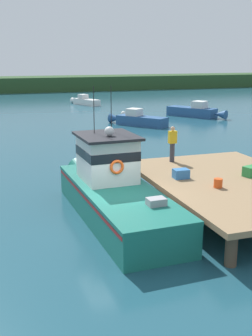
% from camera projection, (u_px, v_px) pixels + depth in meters
% --- Properties ---
extents(ground_plane, '(200.00, 200.00, 0.00)m').
position_uv_depth(ground_plane, '(116.00, 224.00, 15.62)').
color(ground_plane, '#1E4C5B').
extents(dock, '(6.00, 9.00, 1.20)m').
position_uv_depth(dock, '(233.00, 184.00, 16.84)').
color(dock, '#4C3D2D').
rests_on(dock, ground).
extents(main_fishing_boat, '(2.81, 9.86, 4.80)m').
position_uv_depth(main_fishing_boat, '(113.00, 189.00, 16.34)').
color(main_fishing_boat, '#196B5B').
rests_on(main_fishing_boat, ground).
extents(crate_stack_mid_dock, '(0.70, 0.60, 0.41)m').
position_uv_depth(crate_stack_mid_dock, '(251.00, 171.00, 17.34)').
color(crate_stack_mid_dock, '#2D8442').
rests_on(crate_stack_mid_dock, dock).
extents(crate_single_far, '(0.61, 0.46, 0.37)m').
position_uv_depth(crate_single_far, '(181.00, 174.00, 17.07)').
color(crate_single_far, '#3370B2').
rests_on(crate_single_far, dock).
extents(bait_bucket, '(0.32, 0.32, 0.34)m').
position_uv_depth(bait_bucket, '(218.00, 183.00, 15.87)').
color(bait_bucket, '#E04C19').
rests_on(bait_bucket, dock).
extents(deckhand_by_the_boat, '(0.36, 0.22, 1.63)m').
position_uv_depth(deckhand_by_the_boat, '(172.00, 143.00, 19.58)').
color(deckhand_by_the_boat, '#383842').
rests_on(deckhand_by_the_boat, dock).
extents(moored_boat_mid_harbor, '(2.94, 4.86, 1.25)m').
position_uv_depth(moored_boat_mid_harbor, '(85.00, 101.00, 53.42)').
color(moored_boat_mid_harbor, white).
rests_on(moored_boat_mid_harbor, ground).
extents(moored_boat_far_right, '(4.44, 5.88, 1.58)m').
position_uv_depth(moored_boat_far_right, '(196.00, 111.00, 42.80)').
color(moored_boat_far_right, '#285184').
rests_on(moored_boat_far_right, ground).
extents(moored_boat_outer_mooring, '(4.33, 5.15, 1.43)m').
position_uv_depth(moored_boat_outer_mooring, '(138.00, 120.00, 37.61)').
color(moored_boat_outer_mooring, '#285184').
rests_on(moored_boat_outer_mooring, ground).
extents(mooring_buoy_outer, '(0.48, 0.48, 0.48)m').
position_uv_depth(mooring_buoy_outer, '(123.00, 114.00, 43.51)').
color(mooring_buoy_outer, silver).
rests_on(mooring_buoy_outer, ground).
extents(far_shoreline, '(120.00, 8.00, 2.40)m').
position_uv_depth(far_shoreline, '(6.00, 85.00, 72.15)').
color(far_shoreline, '#284723').
rests_on(far_shoreline, ground).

